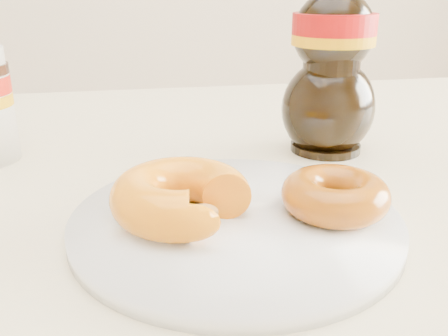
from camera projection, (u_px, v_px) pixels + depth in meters
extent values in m
cube|color=beige|center=(152.00, 192.00, 0.53)|extent=(1.40, 0.90, 0.04)
cylinder|color=#C6B28C|center=(431.00, 261.00, 1.11)|extent=(0.06, 0.06, 0.71)
cylinder|color=white|center=(236.00, 221.00, 0.41)|extent=(0.27, 0.27, 0.01)
torus|color=white|center=(236.00, 220.00, 0.41)|extent=(0.27, 0.27, 0.01)
torus|color=orange|center=(181.00, 196.00, 0.39)|extent=(0.13, 0.13, 0.04)
torus|color=#8F3609|center=(335.00, 195.00, 0.40)|extent=(0.12, 0.12, 0.03)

